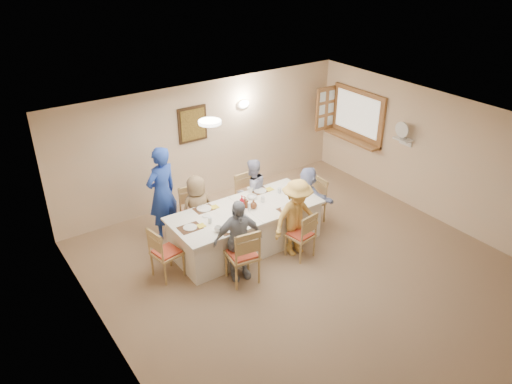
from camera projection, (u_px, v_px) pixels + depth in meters
ground at (314, 277)px, 8.27m from camera, size 7.00×7.00×0.00m
room_walls at (319, 197)px, 7.57m from camera, size 7.00×7.00×7.00m
wall_picture at (193, 124)px, 9.85m from camera, size 0.62×0.05×0.72m
wall_sconce at (244, 104)px, 10.35m from camera, size 0.26×0.09×0.18m
ceiling_light at (210, 122)px, 7.71m from camera, size 0.36×0.36×0.05m
serving_hatch at (358, 115)px, 10.94m from camera, size 0.06×1.50×1.15m
hatch_sill at (352, 139)px, 11.12m from camera, size 0.30×1.50×0.05m
shutter_door at (326, 108)px, 11.36m from camera, size 0.55×0.04×1.00m
fan_shelf at (403, 139)px, 9.96m from camera, size 0.22×0.36×0.03m
desk_fan at (403, 132)px, 9.87m from camera, size 0.30×0.30×0.28m
dining_table at (246, 228)px, 8.93m from camera, size 2.72×1.15×0.76m
chair_back_left at (195, 214)px, 9.16m from camera, size 0.51×0.51×0.97m
chair_back_right at (249, 197)px, 9.78m from camera, size 0.45×0.45×0.91m
chair_front_left at (242, 254)px, 7.98m from camera, size 0.55×0.55×1.02m
chair_front_right at (300, 234)px, 8.62m from camera, size 0.49×0.49×0.89m
chair_left_end at (167, 252)px, 8.11m from camera, size 0.52×0.52×0.93m
chair_right_end at (312, 201)px, 9.68m from camera, size 0.45×0.45×0.89m
diner_back_left at (197, 209)px, 9.00m from camera, size 0.63×0.41×1.28m
diner_back_right at (252, 191)px, 9.60m from camera, size 0.65×0.51×1.30m
diner_front_left at (238, 240)px, 7.98m from camera, size 0.97×0.68×1.41m
diner_front_right at (297, 218)px, 8.58m from camera, size 0.93×0.54×1.43m
diner_right_end at (308, 196)px, 9.54m from camera, size 1.16×0.53×1.19m
caregiver at (162, 193)px, 9.00m from camera, size 0.88×0.78×1.79m
placemat_fl at (229, 230)px, 8.14m from camera, size 0.33×0.24×0.01m
plate_fl at (229, 229)px, 8.14m from camera, size 0.23×0.23×0.01m
napkin_fl at (240, 228)px, 8.19m from camera, size 0.13×0.13×0.01m
placemat_fr at (287, 209)px, 8.74m from camera, size 0.33×0.25×0.01m
plate_fr at (287, 209)px, 8.74m from camera, size 0.24×0.24×0.01m
napkin_fr at (297, 207)px, 8.80m from camera, size 0.15×0.15×0.01m
placemat_bl at (204, 209)px, 8.75m from camera, size 0.35×0.26×0.01m
plate_bl at (204, 208)px, 8.75m from camera, size 0.26×0.26×0.02m
napkin_bl at (214, 207)px, 8.80m from camera, size 0.13×0.13×0.01m
placemat_br at (260, 191)px, 9.36m from camera, size 0.32×0.24×0.01m
plate_br at (260, 190)px, 9.35m from camera, size 0.24×0.24×0.02m
napkin_br at (269, 189)px, 9.41m from camera, size 0.14×0.14×0.01m
placemat_le at (190, 228)px, 8.20m from camera, size 0.37×0.28×0.01m
plate_le at (190, 227)px, 8.19m from camera, size 0.23×0.23×0.01m
napkin_le at (201, 226)px, 8.25m from camera, size 0.13×0.13×0.01m
placemat_re at (296, 192)px, 9.31m from camera, size 0.38×0.28×0.01m
plate_re at (296, 192)px, 9.31m from camera, size 0.22×0.22×0.01m
napkin_re at (305, 190)px, 9.36m from camera, size 0.15×0.15×0.01m
teacup_a at (218, 229)px, 8.07m from camera, size 0.17×0.17×0.10m
teacup_b at (251, 190)px, 9.31m from camera, size 0.12×0.12×0.08m
bowl_a at (241, 218)px, 8.44m from camera, size 0.36×0.36×0.05m
bowl_b at (252, 197)px, 9.09m from camera, size 0.23×0.23×0.06m
condiment_ketchup at (242, 202)px, 8.70m from camera, size 0.13×0.13×0.26m
condiment_brown at (245, 202)px, 8.76m from camera, size 0.12×0.12×0.21m
condiment_malt at (253, 204)px, 8.75m from camera, size 0.20×0.20×0.17m
drinking_glass at (237, 208)px, 8.69m from camera, size 0.07×0.07×0.11m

